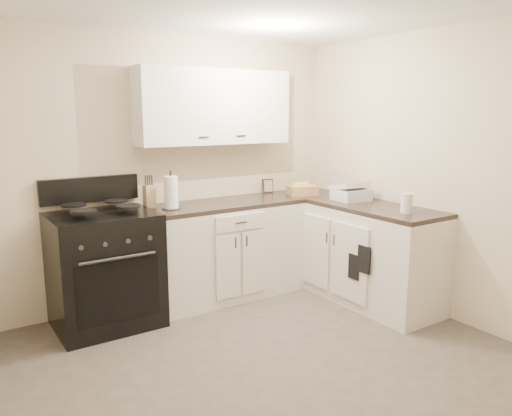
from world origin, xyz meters
TOP-DOWN VIEW (x-y plane):
  - floor at (0.00, 0.00)m, footprint 3.60×3.60m
  - wall_back at (0.00, 1.80)m, footprint 3.60×0.00m
  - wall_right at (1.80, 0.00)m, footprint 0.00×3.60m
  - base_cabinets_back at (0.43, 1.50)m, footprint 1.55×0.60m
  - base_cabinets_right at (1.50, 0.85)m, footprint 0.60×1.90m
  - countertop_back at (0.43, 1.50)m, footprint 1.55×0.60m
  - countertop_right at (1.50, 0.85)m, footprint 0.60×1.90m
  - upper_cabinets at (0.43, 1.65)m, footprint 1.55×0.30m
  - stove at (-0.76, 1.48)m, footprint 0.84×0.72m
  - knife_block at (-0.27, 1.63)m, footprint 0.10×0.09m
  - paper_towel at (-0.13, 1.46)m, footprint 0.16×0.16m
  - soap_bottle at (-0.11, 1.46)m, footprint 0.09×0.09m
  - picture_frame at (1.12, 1.75)m, footprint 0.12×0.06m
  - wicker_basket at (1.33, 1.42)m, footprint 0.34×0.27m
  - countertop_grill at (1.53, 0.90)m, footprint 0.34×0.32m
  - glass_jar at (1.47, 0.18)m, footprint 0.13×0.13m
  - oven_mitt_near at (1.18, 0.36)m, footprint 0.02×0.14m
  - oven_mitt_far at (1.18, 0.48)m, footprint 0.02×0.13m

SIDE VIEW (x-z plane):
  - floor at x=0.00m, z-range 0.00..0.00m
  - oven_mitt_far at x=1.18m, z-range 0.32..0.54m
  - base_cabinets_back at x=0.43m, z-range 0.00..0.90m
  - base_cabinets_right at x=1.50m, z-range 0.00..0.90m
  - stove at x=-0.76m, z-range -0.05..0.97m
  - oven_mitt_near at x=1.18m, z-range 0.41..0.65m
  - countertop_back at x=0.43m, z-range 0.90..0.94m
  - countertop_right at x=1.50m, z-range 0.90..0.94m
  - wicker_basket at x=1.33m, z-range 0.94..1.04m
  - countertop_grill at x=1.53m, z-range 0.94..1.05m
  - picture_frame at x=1.12m, z-range 0.94..1.09m
  - glass_jar at x=1.47m, z-range 0.94..1.11m
  - soap_bottle at x=-0.11m, z-range 0.94..1.14m
  - knife_block at x=-0.27m, z-range 0.94..1.15m
  - paper_towel at x=-0.13m, z-range 0.94..1.24m
  - wall_back at x=0.00m, z-range -0.55..3.05m
  - wall_right at x=1.80m, z-range -0.55..3.05m
  - upper_cabinets at x=0.43m, z-range 1.49..2.19m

